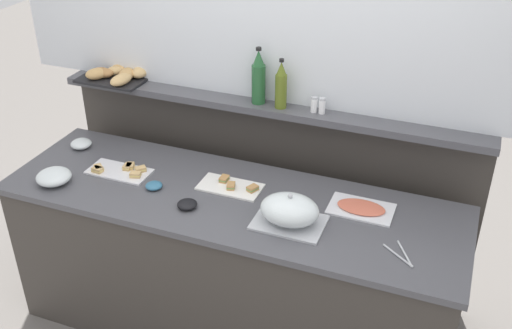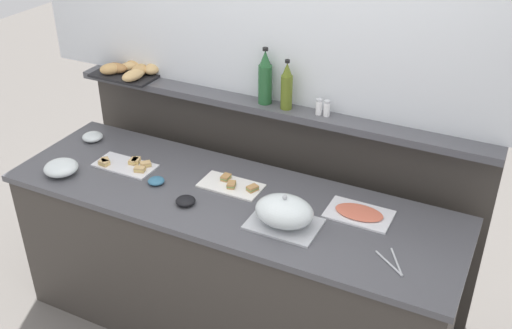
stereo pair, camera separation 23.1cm
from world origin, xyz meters
name	(u,v)px [view 2 (the right image)]	position (x,y,z in m)	size (l,w,h in m)	color
ground_plane	(275,266)	(0.00, 0.60, 0.00)	(12.00, 12.00, 0.00)	slate
buffet_counter	(231,264)	(0.00, 0.00, 0.45)	(2.41, 0.75, 0.91)	#3D3833
back_ledge_unit	(273,187)	(0.00, 0.55, 0.65)	(2.47, 0.22, 1.23)	#3D3833
sandwich_platter_side	(232,185)	(-0.03, 0.09, 0.92)	(0.33, 0.17, 0.04)	white
sandwich_platter_front	(126,165)	(-0.66, 0.01, 0.92)	(0.35, 0.17, 0.04)	silver
cold_cuts_platter	(359,213)	(0.65, 0.13, 0.92)	(0.32, 0.20, 0.02)	silver
serving_cloche	(284,212)	(0.36, -0.11, 0.98)	(0.34, 0.24, 0.17)	#B7BABF
glass_bowl_large	(93,137)	(-1.03, 0.17, 0.93)	(0.12, 0.12, 0.05)	silver
glass_bowl_medium	(61,168)	(-0.92, -0.21, 0.94)	(0.19, 0.19, 0.07)	silver
condiment_bowl_teal	(186,201)	(-0.16, -0.16, 0.92)	(0.10, 0.10, 0.04)	black
condiment_bowl_red	(156,181)	(-0.40, -0.07, 0.92)	(0.09, 0.09, 0.03)	teal
serving_tongs	(393,263)	(0.90, -0.16, 0.91)	(0.15, 0.17, 0.01)	#B7BABF
wine_bottle_green	(265,79)	(-0.03, 0.48, 1.37)	(0.08, 0.08, 0.32)	#23562D
olive_oil_bottle	(287,87)	(0.11, 0.47, 1.35)	(0.06, 0.06, 0.28)	#56661E
salt_shaker	(319,107)	(0.29, 0.47, 1.27)	(0.03, 0.03, 0.09)	white
pepper_shaker	(327,108)	(0.33, 0.47, 1.27)	(0.03, 0.03, 0.09)	white
bread_basket	(130,70)	(-0.93, 0.48, 1.27)	(0.40, 0.32, 0.08)	black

